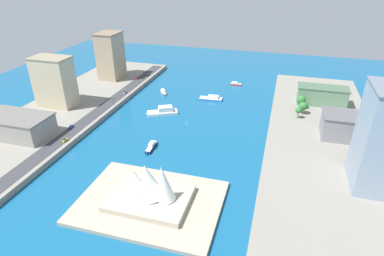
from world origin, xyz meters
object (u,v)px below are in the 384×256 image
at_px(patrol_launch_navy, 151,147).
at_px(apartment_midrise_tan, 110,56).
at_px(tugboat_red, 236,84).
at_px(warehouse_low_gray, 349,126).
at_px(catamaran_blue, 211,98).
at_px(carpark_squat_concrete, 17,125).
at_px(office_block_beige, 54,82).
at_px(tower_tall_glass, 379,139).
at_px(pickup_red, 137,78).
at_px(sedan_silver, 125,92).
at_px(yacht_sleek_gray, 163,92).
at_px(taxi_yellow_cab, 65,140).
at_px(traffic_light_waterfront, 113,100).
at_px(opera_landmark, 150,188).
at_px(hatchback_blue, 71,127).
at_px(terminal_long_green, 322,95).
at_px(suv_black, 148,75).
at_px(ferry_white_commuter, 163,111).

relative_size(patrol_launch_navy, apartment_midrise_tan, 0.37).
relative_size(tugboat_red, warehouse_low_gray, 0.33).
xyz_separation_m(catamaran_blue, carpark_squat_concrete, (105.89, 102.26, 9.24)).
relative_size(office_block_beige, tower_tall_glass, 0.73).
bearing_deg(pickup_red, tugboat_red, -168.36).
xyz_separation_m(pickup_red, sedan_silver, (-5.99, 38.03, 0.00)).
xyz_separation_m(yacht_sleek_gray, apartment_midrise_tan, (59.30, -17.94, 23.78)).
bearing_deg(patrol_launch_navy, apartment_midrise_tan, -51.99).
distance_m(taxi_yellow_cab, traffic_light_waterfront, 60.30).
distance_m(pickup_red, opera_landmark, 179.43).
xyz_separation_m(hatchback_blue, opera_landmark, (-80.99, 53.54, 5.17)).
bearing_deg(apartment_midrise_tan, tower_tall_glass, 150.81).
bearing_deg(taxi_yellow_cab, patrol_launch_navy, -167.28).
distance_m(carpark_squat_concrete, opera_landmark, 113.26).
bearing_deg(patrol_launch_navy, tower_tall_glass, 176.96).
bearing_deg(taxi_yellow_cab, terminal_long_green, -145.62).
distance_m(patrol_launch_navy, yacht_sleek_gray, 95.07).
height_order(sedan_silver, opera_landmark, opera_landmark).
distance_m(apartment_midrise_tan, tower_tall_glass, 237.52).
bearing_deg(taxi_yellow_cab, hatchback_blue, -66.73).
bearing_deg(yacht_sleek_gray, pickup_red, -30.79).
bearing_deg(tugboat_red, pickup_red, 11.64).
distance_m(patrol_launch_navy, sedan_silver, 91.93).
bearing_deg(catamaran_blue, tugboat_red, -108.54).
bearing_deg(carpark_squat_concrete, opera_landmark, 161.79).
bearing_deg(opera_landmark, patrol_launch_navy, -67.59).
bearing_deg(pickup_red, terminal_long_green, 174.89).
distance_m(carpark_squat_concrete, suv_black, 141.48).
bearing_deg(tower_tall_glass, carpark_squat_concrete, 1.77).
bearing_deg(pickup_red, warehouse_low_gray, 159.17).
bearing_deg(traffic_light_waterfront, hatchback_blue, 77.47).
distance_m(apartment_midrise_tan, pickup_red, 32.40).
bearing_deg(suv_black, opera_landmark, 113.37).
bearing_deg(apartment_midrise_tan, carpark_squat_concrete, 88.97).
height_order(office_block_beige, suv_black, office_block_beige).
bearing_deg(office_block_beige, sedan_silver, -136.86).
xyz_separation_m(warehouse_low_gray, terminal_long_green, (13.16, -53.46, -0.71)).
relative_size(carpark_squat_concrete, terminal_long_green, 1.15).
height_order(ferry_white_commuter, yacht_sleek_gray, ferry_white_commuter).
bearing_deg(terminal_long_green, warehouse_low_gray, 103.83).
height_order(catamaran_blue, office_block_beige, office_block_beige).
height_order(patrol_launch_navy, opera_landmark, opera_landmark).
xyz_separation_m(sedan_silver, taxi_yellow_cab, (-0.99, 86.00, -0.05)).
height_order(catamaran_blue, sedan_silver, sedan_silver).
bearing_deg(tugboat_red, terminal_long_green, 155.21).
bearing_deg(sedan_silver, warehouse_low_gray, 170.10).
bearing_deg(warehouse_low_gray, tower_tall_glass, 93.23).
bearing_deg(opera_landmark, hatchback_blue, -33.47).
bearing_deg(terminal_long_green, sedan_silver, 8.21).
bearing_deg(apartment_midrise_tan, catamaran_blue, 169.07).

